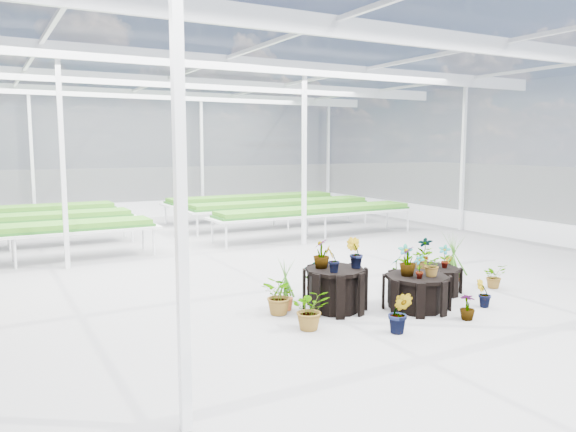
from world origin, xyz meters
TOP-DOWN VIEW (x-y plane):
  - ground_plane at (0.00, 0.00)m, footprint 24.00×24.00m
  - greenhouse_shell at (0.00, 0.00)m, footprint 18.00×24.00m
  - steel_frame at (0.00, 0.00)m, footprint 18.00×24.00m
  - nursery_benches at (0.00, 7.20)m, footprint 16.00×7.00m
  - plinth_tall at (0.39, -1.44)m, footprint 1.34×1.34m
  - plinth_mid at (1.59, -2.04)m, footprint 1.25×1.25m
  - plinth_low at (2.59, -1.34)m, footprint 1.15×1.15m
  - nursery_plants at (1.13, -1.48)m, footprint 4.88×2.81m

SIDE VIEW (x-z plane):
  - ground_plane at x=0.00m, z-range 0.00..0.00m
  - plinth_low at x=2.59m, z-range 0.00..0.46m
  - plinth_mid at x=1.59m, z-range 0.00..0.57m
  - plinth_tall at x=0.39m, z-range 0.00..0.69m
  - nursery_benches at x=0.00m, z-range 0.00..0.84m
  - nursery_plants at x=1.13m, z-range -0.13..1.08m
  - greenhouse_shell at x=0.00m, z-range 0.00..4.50m
  - steel_frame at x=0.00m, z-range 0.00..4.50m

